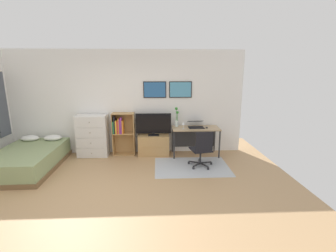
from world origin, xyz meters
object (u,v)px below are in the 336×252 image
object	(u,v)px
tv_stand	(154,145)
television	(153,124)
office_chair	(202,148)
bamboo_vase	(177,117)
computer_mouse	(207,128)
desk	(195,132)
bookshelf	(122,131)
wine_glass	(183,123)
dresser	(93,136)
laptop	(196,125)
bed	(28,159)

from	to	relation	value
tv_stand	television	distance (m)	0.56
tv_stand	television	size ratio (longest dim) A/B	0.88
office_chair	bamboo_vase	world-z (taller)	bamboo_vase
computer_mouse	desk	bearing A→B (deg)	151.76
bookshelf	bamboo_vase	distance (m)	1.48
wine_glass	bamboo_vase	bearing A→B (deg)	120.32
dresser	computer_mouse	size ratio (longest dim) A/B	10.36
office_chair	dresser	bearing A→B (deg)	150.35
dresser	office_chair	bearing A→B (deg)	-18.55
bookshelf	television	distance (m)	0.85
laptop	computer_mouse	world-z (taller)	laptop
dresser	tv_stand	size ratio (longest dim) A/B	1.34
television	computer_mouse	bearing A→B (deg)	-5.79
bed	desk	size ratio (longest dim) A/B	1.70
tv_stand	desk	size ratio (longest dim) A/B	0.67
tv_stand	bamboo_vase	size ratio (longest dim) A/B	1.57
bookshelf	wine_glass	distance (m)	1.62
computer_mouse	tv_stand	bearing A→B (deg)	173.28
tv_stand	dresser	bearing A→B (deg)	-179.45
television	desk	size ratio (longest dim) A/B	0.76
dresser	laptop	bearing A→B (deg)	-0.37
television	office_chair	size ratio (longest dim) A/B	1.06
office_chair	laptop	distance (m)	0.95
bed	computer_mouse	bearing A→B (deg)	7.52
desk	bed	bearing A→B (deg)	-168.55
desk	wine_glass	world-z (taller)	wine_glass
bamboo_vase	bed	bearing A→B (deg)	-165.75
bed	wine_glass	distance (m)	3.69
bed	tv_stand	xyz separation A→B (m)	(2.82, 0.80, 0.03)
bookshelf	desk	bearing A→B (deg)	-1.93
desk	dresser	bearing A→B (deg)	-179.95
computer_mouse	bookshelf	bearing A→B (deg)	174.48
television	desk	bearing A→B (deg)	0.50
computer_mouse	television	bearing A→B (deg)	174.21
tv_stand	computer_mouse	size ratio (longest dim) A/B	7.72
bamboo_vase	wine_glass	xyz separation A→B (m)	(0.15, -0.25, -0.11)
tv_stand	television	bearing A→B (deg)	-90.00
bed	computer_mouse	size ratio (longest dim) A/B	19.64
tv_stand	bamboo_vase	distance (m)	0.94
wine_glass	bookshelf	bearing A→B (deg)	171.55
computer_mouse	bamboo_vase	distance (m)	0.82
bed	bamboo_vase	world-z (taller)	bamboo_vase
tv_stand	laptop	world-z (taller)	laptop
bookshelf	wine_glass	bearing A→B (deg)	-8.45
television	desk	xyz separation A→B (m)	(1.09, 0.01, -0.22)
tv_stand	office_chair	world-z (taller)	office_chair
dresser	bookshelf	distance (m)	0.75
laptop	office_chair	bearing A→B (deg)	-91.27
desk	bamboo_vase	bearing A→B (deg)	170.62
bed	laptop	xyz separation A→B (m)	(3.92, 0.77, 0.58)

